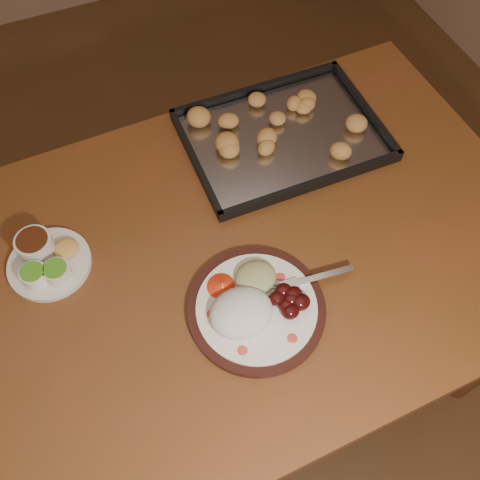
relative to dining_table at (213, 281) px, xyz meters
name	(u,v)px	position (x,y,z in m)	size (l,w,h in m)	color
ground	(127,373)	(-0.30, 0.11, -0.65)	(4.00, 4.00, 0.00)	brown
dining_table	(213,281)	(0.00, 0.00, 0.00)	(1.52, 0.93, 0.75)	brown
dinner_plate	(254,306)	(0.04, -0.14, 0.12)	(0.36, 0.28, 0.07)	black
condiment_saucer	(45,260)	(-0.33, 0.13, 0.12)	(0.18, 0.18, 0.06)	silver
baking_tray	(283,134)	(0.29, 0.25, 0.11)	(0.48, 0.36, 0.05)	black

